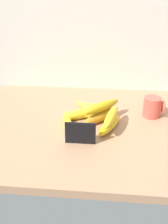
# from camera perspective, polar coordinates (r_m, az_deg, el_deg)

# --- Properties ---
(counter_top) EXTENTS (1.10, 0.76, 0.03)m
(counter_top) POSITION_cam_1_polar(r_m,az_deg,el_deg) (1.10, 3.66, -3.35)
(counter_top) COLOR tan
(counter_top) RESTS_ON ground
(back_wall) EXTENTS (1.30, 0.02, 0.70)m
(back_wall) POSITION_cam_1_polar(r_m,az_deg,el_deg) (1.36, 4.75, 17.71)
(back_wall) COLOR beige
(back_wall) RESTS_ON ground
(chalkboard_sign) EXTENTS (0.11, 0.02, 0.08)m
(chalkboard_sign) POSITION_cam_1_polar(r_m,az_deg,el_deg) (0.96, -0.78, -4.67)
(chalkboard_sign) COLOR black
(chalkboard_sign) RESTS_ON counter_top
(coffee_mug) EXTENTS (0.09, 0.07, 0.09)m
(coffee_mug) POSITION_cam_1_polar(r_m,az_deg,el_deg) (1.18, 14.36, 1.03)
(coffee_mug) COLOR #E55244
(coffee_mug) RESTS_ON counter_top
(banana_0) EXTENTS (0.11, 0.17, 0.04)m
(banana_0) POSITION_cam_1_polar(r_m,az_deg,el_deg) (1.06, 5.50, -2.78)
(banana_0) COLOR yellow
(banana_0) RESTS_ON counter_top
(banana_1) EXTENTS (0.21, 0.06, 0.04)m
(banana_1) POSITION_cam_1_polar(r_m,az_deg,el_deg) (1.14, 1.79, -0.33)
(banana_1) COLOR yellow
(banana_1) RESTS_ON counter_top
(banana_2) EXTENTS (0.17, 0.13, 0.04)m
(banana_2) POSITION_cam_1_polar(r_m,az_deg,el_deg) (1.13, -0.26, -0.31)
(banana_2) COLOR yellow
(banana_2) RESTS_ON counter_top
(banana_3) EXTENTS (0.17, 0.09, 0.04)m
(banana_3) POSITION_cam_1_polar(r_m,az_deg,el_deg) (1.17, 3.36, 0.65)
(banana_3) COLOR gold
(banana_3) RESTS_ON counter_top
(banana_4) EXTENTS (0.16, 0.18, 0.03)m
(banana_4) POSITION_cam_1_polar(r_m,az_deg,el_deg) (1.18, 1.35, 0.52)
(banana_4) COLOR #ADBF37
(banana_4) RESTS_ON counter_top
(banana_5) EXTENTS (0.16, 0.16, 0.04)m
(banana_5) POSITION_cam_1_polar(r_m,az_deg,el_deg) (1.12, 3.94, -0.82)
(banana_5) COLOR #C58B25
(banana_5) RESTS_ON counter_top
(banana_6) EXTENTS (0.07, 0.19, 0.03)m
(banana_6) POSITION_cam_1_polar(r_m,az_deg,el_deg) (1.07, -3.50, -2.33)
(banana_6) COLOR yellow
(banana_6) RESTS_ON counter_top
(banana_7) EXTENTS (0.08, 0.18, 0.04)m
(banana_7) POSITION_cam_1_polar(r_m,az_deg,el_deg) (1.04, 5.76, -1.00)
(banana_7) COLOR yellow
(banana_7) RESTS_ON banana_0
(banana_8) EXTENTS (0.16, 0.16, 0.04)m
(banana_8) POSITION_cam_1_polar(r_m,az_deg,el_deg) (1.10, 3.73, 1.16)
(banana_8) COLOR gold
(banana_8) RESTS_ON banana_5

